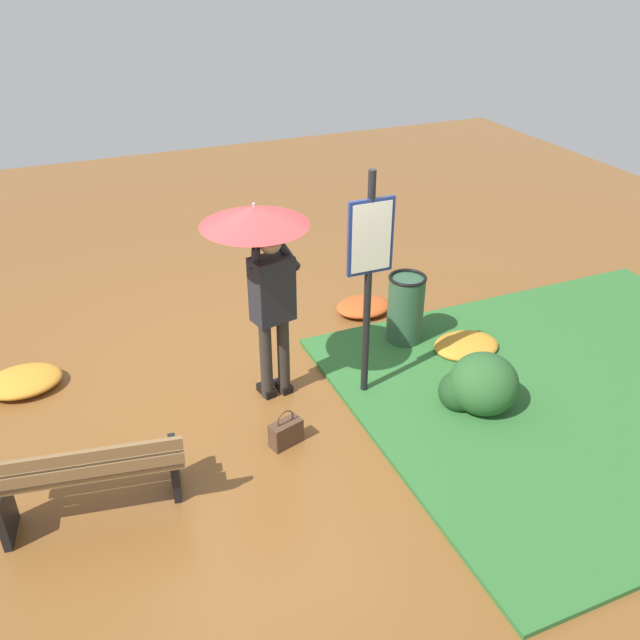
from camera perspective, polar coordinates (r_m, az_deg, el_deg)
ground_plane at (r=6.86m, az=-5.70°, el=-5.94°), size 18.00×18.00×0.00m
grass_verge at (r=7.34m, az=22.19°, el=-5.43°), size 4.80×4.00×0.05m
person_with_umbrella at (r=5.98m, az=-4.92°, el=5.62°), size 0.96×0.96×2.04m
info_sign_post at (r=6.06m, az=4.23°, el=4.88°), size 0.44×0.07×2.30m
handbag at (r=6.10m, az=-2.92°, el=-9.56°), size 0.33×0.22×0.37m
park_bench at (r=5.56m, az=-18.96°, el=-12.42°), size 1.40×0.60×0.75m
trash_bin at (r=7.44m, az=7.29°, el=0.86°), size 0.42×0.42×0.83m
shrub_cluster at (r=6.59m, az=13.37°, el=-5.42°), size 0.73×0.66×0.60m
leaf_pile_near_person at (r=7.55m, az=12.33°, el=-2.15°), size 0.74×0.59×0.16m
leaf_pile_by_bench at (r=8.18m, az=3.72°, el=1.16°), size 0.68×0.55×0.15m
leaf_pile_far_path at (r=7.44m, az=-23.97°, el=-4.78°), size 0.76×0.61×0.17m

